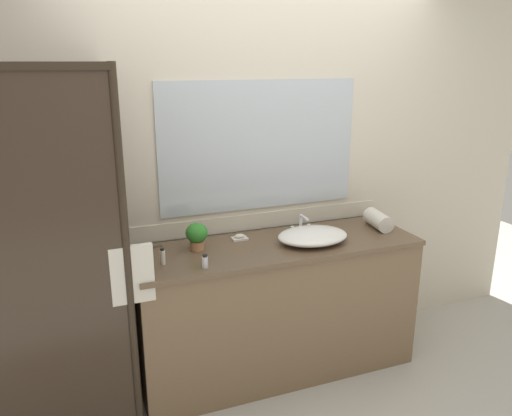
% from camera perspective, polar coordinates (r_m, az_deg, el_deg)
% --- Properties ---
extents(ground_plane, '(8.00, 8.00, 0.00)m').
position_cam_1_polar(ground_plane, '(3.54, 2.39, -17.90)').
color(ground_plane, '#B7B2A8').
extents(wall_back_with_mirror, '(4.40, 0.06, 2.60)m').
position_cam_1_polar(wall_back_with_mirror, '(3.31, 0.29, 4.40)').
color(wall_back_with_mirror, beige).
rests_on(wall_back_with_mirror, ground_plane).
extents(vanity_cabinet, '(1.80, 0.58, 0.90)m').
position_cam_1_polar(vanity_cabinet, '(3.31, 2.41, -11.37)').
color(vanity_cabinet, brown).
rests_on(vanity_cabinet, ground_plane).
extents(shower_enclosure, '(1.20, 0.59, 2.00)m').
position_cam_1_polar(shower_enclosure, '(2.67, -21.78, -6.14)').
color(shower_enclosure, '#2D2319').
rests_on(shower_enclosure, ground_plane).
extents(sink_basin, '(0.46, 0.34, 0.08)m').
position_cam_1_polar(sink_basin, '(3.15, 6.53, -3.20)').
color(sink_basin, white).
rests_on(sink_basin, vanity_cabinet).
extents(faucet, '(0.17, 0.12, 0.14)m').
position_cam_1_polar(faucet, '(3.28, 5.20, -2.27)').
color(faucet, silver).
rests_on(faucet, vanity_cabinet).
extents(potted_plant, '(0.13, 0.13, 0.17)m').
position_cam_1_polar(potted_plant, '(3.01, -6.83, -3.09)').
color(potted_plant, '#B77A51').
rests_on(potted_plant, vanity_cabinet).
extents(soap_dish, '(0.10, 0.07, 0.04)m').
position_cam_1_polar(soap_dish, '(3.18, -1.90, -3.39)').
color(soap_dish, silver).
rests_on(soap_dish, vanity_cabinet).
extents(amenity_bottle_conditioner, '(0.03, 0.03, 0.10)m').
position_cam_1_polar(amenity_bottle_conditioner, '(2.84, -10.68, -5.53)').
color(amenity_bottle_conditioner, silver).
rests_on(amenity_bottle_conditioner, vanity_cabinet).
extents(amenity_bottle_body_wash, '(0.03, 0.03, 0.08)m').
position_cam_1_polar(amenity_bottle_body_wash, '(2.77, -5.89, -6.13)').
color(amenity_bottle_body_wash, silver).
rests_on(amenity_bottle_body_wash, vanity_cabinet).
extents(rolled_towel_near_edge, '(0.14, 0.26, 0.11)m').
position_cam_1_polar(rolled_towel_near_edge, '(3.49, 13.87, -1.35)').
color(rolled_towel_near_edge, silver).
rests_on(rolled_towel_near_edge, vanity_cabinet).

